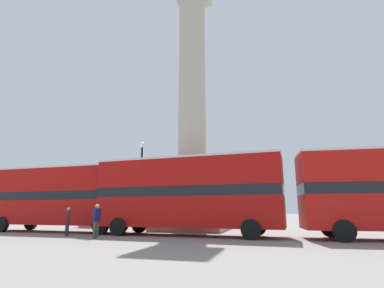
{
  "coord_description": "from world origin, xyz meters",
  "views": [
    {
      "loc": [
        6.06,
        -21.72,
        1.44
      ],
      "look_at": [
        0.0,
        0.0,
        6.42
      ],
      "focal_mm": 28.0,
      "sensor_mm": 36.0,
      "label": 1
    }
  ],
  "objects_px": {
    "monument_column": "(192,121)",
    "street_lamp": "(141,180)",
    "bus_a": "(64,196)",
    "pedestrian_near_lamp": "(68,220)",
    "pedestrian_by_plinth": "(97,219)",
    "equestrian_statue": "(102,209)",
    "bus_b": "(188,192)"
  },
  "relations": [
    {
      "from": "pedestrian_near_lamp",
      "to": "pedestrian_by_plinth",
      "type": "distance_m",
      "value": 2.46
    },
    {
      "from": "street_lamp",
      "to": "equestrian_statue",
      "type": "bearing_deg",
      "value": 144.67
    },
    {
      "from": "street_lamp",
      "to": "pedestrian_near_lamp",
      "type": "height_order",
      "value": "street_lamp"
    },
    {
      "from": "bus_a",
      "to": "equestrian_statue",
      "type": "xyz_separation_m",
      "value": [
        -0.98,
        6.42,
        -0.89
      ]
    },
    {
      "from": "bus_a",
      "to": "equestrian_statue",
      "type": "distance_m",
      "value": 6.55
    },
    {
      "from": "street_lamp",
      "to": "pedestrian_by_plinth",
      "type": "relative_size",
      "value": 3.68
    },
    {
      "from": "monument_column",
      "to": "bus_a",
      "type": "distance_m",
      "value": 10.71
    },
    {
      "from": "bus_b",
      "to": "bus_a",
      "type": "bearing_deg",
      "value": 179.2
    },
    {
      "from": "bus_a",
      "to": "pedestrian_by_plinth",
      "type": "bearing_deg",
      "value": -33.39
    },
    {
      "from": "monument_column",
      "to": "equestrian_statue",
      "type": "height_order",
      "value": "monument_column"
    },
    {
      "from": "monument_column",
      "to": "street_lamp",
      "type": "bearing_deg",
      "value": -156.36
    },
    {
      "from": "equestrian_statue",
      "to": "street_lamp",
      "type": "bearing_deg",
      "value": -47.45
    },
    {
      "from": "monument_column",
      "to": "pedestrian_by_plinth",
      "type": "relative_size",
      "value": 12.13
    },
    {
      "from": "bus_a",
      "to": "street_lamp",
      "type": "xyz_separation_m",
      "value": [
        4.49,
        2.54,
        1.19
      ]
    },
    {
      "from": "equestrian_statue",
      "to": "pedestrian_by_plinth",
      "type": "bearing_deg",
      "value": -71.53
    },
    {
      "from": "pedestrian_near_lamp",
      "to": "equestrian_statue",
      "type": "bearing_deg",
      "value": -31.21
    },
    {
      "from": "street_lamp",
      "to": "pedestrian_near_lamp",
      "type": "xyz_separation_m",
      "value": [
        -2.05,
        -5.14,
        -2.71
      ]
    },
    {
      "from": "monument_column",
      "to": "equestrian_statue",
      "type": "xyz_separation_m",
      "value": [
        -8.95,
        2.36,
        -6.79
      ]
    },
    {
      "from": "street_lamp",
      "to": "pedestrian_by_plinth",
      "type": "bearing_deg",
      "value": -87.13
    },
    {
      "from": "bus_a",
      "to": "pedestrian_near_lamp",
      "type": "relative_size",
      "value": 6.87
    },
    {
      "from": "bus_a",
      "to": "pedestrian_by_plinth",
      "type": "height_order",
      "value": "bus_a"
    },
    {
      "from": "street_lamp",
      "to": "pedestrian_by_plinth",
      "type": "distance_m",
      "value": 6.43
    },
    {
      "from": "bus_b",
      "to": "pedestrian_by_plinth",
      "type": "height_order",
      "value": "bus_b"
    },
    {
      "from": "equestrian_statue",
      "to": "pedestrian_near_lamp",
      "type": "xyz_separation_m",
      "value": [
        3.43,
        -9.02,
        -0.63
      ]
    },
    {
      "from": "monument_column",
      "to": "pedestrian_by_plinth",
      "type": "height_order",
      "value": "monument_column"
    },
    {
      "from": "equestrian_statue",
      "to": "street_lamp",
      "type": "xyz_separation_m",
      "value": [
        5.48,
        -3.88,
        2.08
      ]
    },
    {
      "from": "pedestrian_near_lamp",
      "to": "pedestrian_by_plinth",
      "type": "height_order",
      "value": "pedestrian_by_plinth"
    },
    {
      "from": "bus_b",
      "to": "street_lamp",
      "type": "height_order",
      "value": "street_lamp"
    },
    {
      "from": "monument_column",
      "to": "bus_a",
      "type": "bearing_deg",
      "value": -153.01
    },
    {
      "from": "equestrian_statue",
      "to": "pedestrian_by_plinth",
      "type": "xyz_separation_m",
      "value": [
        5.77,
        -9.76,
        -0.51
      ]
    },
    {
      "from": "monument_column",
      "to": "street_lamp",
      "type": "relative_size",
      "value": 3.29
    },
    {
      "from": "bus_b",
      "to": "equestrian_statue",
      "type": "height_order",
      "value": "equestrian_statue"
    }
  ]
}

